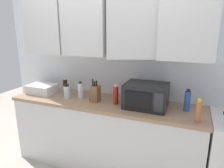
{
  "coord_description": "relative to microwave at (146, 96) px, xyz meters",
  "views": [
    {
      "loc": [
        0.98,
        -2.52,
        1.78
      ],
      "look_at": [
        0.08,
        -0.25,
        1.12
      ],
      "focal_mm": 32.99,
      "sensor_mm": 36.0,
      "label": 1
    }
  ],
  "objects": [
    {
      "name": "bottle_soy_dark",
      "position": [
        -1.12,
        0.05,
        -0.03
      ],
      "size": [
        0.06,
        0.06,
        0.23
      ],
      "color": "black",
      "rests_on": "counter_run"
    },
    {
      "name": "bottle_blue_cleaner",
      "position": [
        0.45,
        0.06,
        -0.02
      ],
      "size": [
        0.07,
        0.07,
        0.25
      ],
      "color": "#2D56B7",
      "rests_on": "counter_run"
    },
    {
      "name": "counter_run",
      "position": [
        -0.52,
        0.0,
        -0.59
      ],
      "size": [
        2.42,
        0.63,
        0.9
      ],
      "color": "silver",
      "rests_on": "ground_plane"
    },
    {
      "name": "bottle_red_sauce",
      "position": [
        -0.36,
        -0.03,
        -0.03
      ],
      "size": [
        0.06,
        0.06,
        0.24
      ],
      "color": "red",
      "rests_on": "counter_run"
    },
    {
      "name": "wall_back_with_cabinets",
      "position": [
        -0.52,
        0.23,
        0.54
      ],
      "size": [
        3.29,
        0.52,
        2.6
      ],
      "color": "white",
      "rests_on": "ground_plane"
    },
    {
      "name": "knife_block",
      "position": [
        -0.63,
        -0.04,
        -0.04
      ],
      "size": [
        0.1,
        0.12,
        0.29
      ],
      "color": "brown",
      "rests_on": "counter_run"
    },
    {
      "name": "dish_rack",
      "position": [
        -1.47,
        0.0,
        -0.08
      ],
      "size": [
        0.38,
        0.3,
        0.12
      ],
      "primitive_type": "cube",
      "color": "silver",
      "rests_on": "counter_run"
    },
    {
      "name": "microwave",
      "position": [
        0.0,
        0.0,
        0.0
      ],
      "size": [
        0.48,
        0.37,
        0.28
      ],
      "color": "black",
      "rests_on": "counter_run"
    },
    {
      "name": "bottle_white_jar",
      "position": [
        -0.86,
        0.01,
        -0.04
      ],
      "size": [
        0.06,
        0.06,
        0.22
      ],
      "color": "white",
      "rests_on": "counter_run"
    },
    {
      "name": "bottle_spice_jar",
      "position": [
        0.56,
        -0.21,
        -0.03
      ],
      "size": [
        0.05,
        0.05,
        0.24
      ],
      "color": "#BC6638",
      "rests_on": "counter_run"
    },
    {
      "name": "bottle_clear_tall",
      "position": [
        -1.02,
        -0.07,
        -0.05
      ],
      "size": [
        0.08,
        0.08,
        0.19
      ],
      "color": "silver",
      "rests_on": "counter_run"
    }
  ]
}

